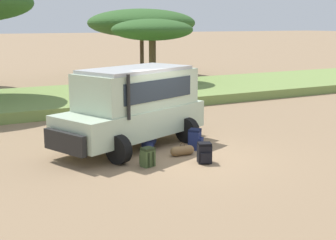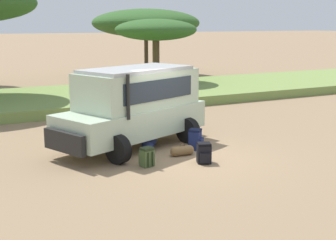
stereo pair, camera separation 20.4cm
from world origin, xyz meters
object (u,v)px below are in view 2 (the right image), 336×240
Objects in this scene: safari_vehicle at (135,105)px; duffel_bag_low_black_case at (182,151)px; backpack_beside_front_wheel at (195,140)px; backpack_near_rear_wheel at (204,153)px; acacia_tree_right_mid at (146,23)px; backpack_cluster_center at (147,157)px; duffel_bag_soft_canvas at (149,142)px; acacia_tree_centre_back at (156,30)px.

safari_vehicle is 2.13m from duffel_bag_low_black_case.
backpack_beside_front_wheel is 1.41m from backpack_near_rear_wheel.
backpack_beside_front_wheel is 0.08× the size of acacia_tree_right_mid.
safari_vehicle is 2.40m from backpack_cluster_center.
safari_vehicle reaches higher than backpack_cluster_center.
duffel_bag_low_black_case is at bearing -149.45° from backpack_beside_front_wheel.
backpack_cluster_center is at bearing -156.40° from backpack_beside_front_wheel.
backpack_cluster_center is 21.78m from acacia_tree_right_mid.
acacia_tree_right_mid reaches higher than backpack_near_rear_wheel.
backpack_near_rear_wheel is (0.97, -2.52, -1.02)m from safari_vehicle.
acacia_tree_right_mid is (8.03, 17.94, 3.56)m from duffel_bag_soft_canvas.
backpack_beside_front_wheel reaches higher than backpack_near_rear_wheel.
acacia_tree_centre_back reaches higher than backpack_cluster_center.
backpack_beside_front_wheel is 0.81m from duffel_bag_low_black_case.
duffel_bag_low_black_case is 20.84m from acacia_tree_right_mid.
backpack_near_rear_wheel is 0.65× the size of duffel_bag_soft_canvas.
acacia_tree_centre_back reaches higher than duffel_bag_low_black_case.
duffel_bag_low_black_case is at bearing 19.76° from backpack_cluster_center.
backpack_cluster_center is at bearing 164.09° from backpack_near_rear_wheel.
duffel_bag_low_black_case is 0.10× the size of acacia_tree_right_mid.
acacia_tree_centre_back is 0.61× the size of acacia_tree_right_mid.
backpack_near_rear_wheel reaches higher than duffel_bag_low_black_case.
backpack_cluster_center is 1.85m from duffel_bag_soft_canvas.
backpack_beside_front_wheel is 13.28m from acacia_tree_centre_back.
backpack_cluster_center is at bearing -104.82° from safari_vehicle.
duffel_bag_low_black_case is 0.16× the size of acacia_tree_centre_back.
backpack_cluster_center is 0.93× the size of backpack_near_rear_wheel.
safari_vehicle is 2.14m from backpack_beside_front_wheel.
acacia_tree_centre_back is at bearing 63.52° from duffel_bag_soft_canvas.
backpack_beside_front_wheel is 1.11× the size of backpack_near_rear_wheel.
duffel_bag_low_black_case is (0.79, -1.60, -1.15)m from safari_vehicle.
acacia_tree_centre_back is at bearing 69.76° from backpack_beside_front_wheel.
backpack_near_rear_wheel reaches higher than duffel_bag_soft_canvas.
backpack_beside_front_wheel is 0.72× the size of duffel_bag_soft_canvas.
safari_vehicle is 10.35× the size of backpack_cluster_center.
duffel_bag_soft_canvas is at bearing -56.99° from safari_vehicle.
safari_vehicle is 6.20× the size of duffel_bag_soft_canvas.
safari_vehicle is 1.17× the size of acacia_tree_centre_back.
safari_vehicle is 7.26× the size of duffel_bag_low_black_case.
duffel_bag_low_black_case is at bearing -63.68° from safari_vehicle.
safari_vehicle reaches higher than backpack_beside_front_wheel.
backpack_beside_front_wheel is 20.21m from acacia_tree_right_mid.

